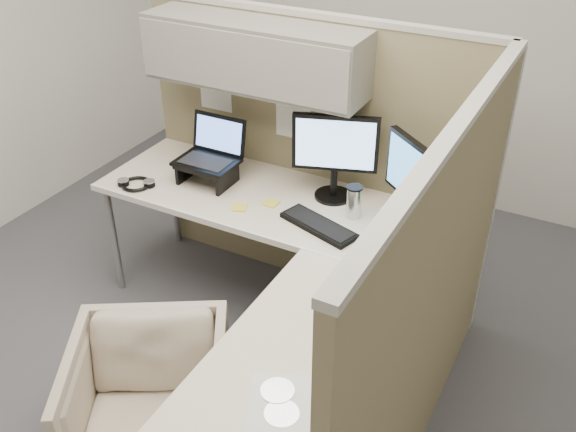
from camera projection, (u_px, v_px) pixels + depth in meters
The scene contains 18 objects.
ground at pixel (248, 372), 3.32m from camera, with size 4.50×4.50×0.00m, color #45454B.
partition_back at pixel (286, 112), 3.45m from camera, with size 2.00×0.36×1.63m.
partition_right at pixel (432, 313), 2.48m from camera, with size 0.07×2.03×1.63m.
desk at pixel (280, 259), 3.00m from camera, with size 2.00×1.98×0.73m.
office_chair at pixel (150, 398), 2.74m from camera, with size 0.66×0.61×0.67m, color beige.
monitor_left at pixel (335, 150), 3.26m from camera, with size 0.43×0.20×0.47m.
monitor_right at pixel (414, 181), 2.99m from camera, with size 0.36×0.31×0.47m.
laptop_station at pixel (210, 159), 3.50m from camera, with size 0.33×0.28×0.34m.
keyboard at pixel (319, 226), 3.15m from camera, with size 0.41×0.14×0.02m, color black.
mouse at pixel (365, 245), 2.99m from camera, with size 0.10×0.06×0.04m, color black.
travel_mug at pixel (354, 202), 3.20m from camera, with size 0.08×0.08×0.17m.
soda_can_green at pixel (413, 252), 2.88m from camera, with size 0.07×0.07×0.12m, color silver.
soda_can_silver at pixel (391, 226), 3.06m from camera, with size 0.07×0.07×0.12m, color #268C1E.
sticky_note_a at pixel (240, 208), 3.31m from camera, with size 0.08×0.08×0.01m, color yellow.
sticky_note_d at pixel (271, 203), 3.35m from camera, with size 0.08×0.08×0.01m, color yellow.
headphones at pixel (136, 184), 3.50m from camera, with size 0.22×0.22×0.03m.
paper_stack at pixel (281, 408), 2.18m from camera, with size 0.32×0.35×0.03m.
desk_clock at pixel (338, 323), 2.50m from camera, with size 0.08×0.08×0.08m.
Camera 1 is at (1.30, -2.01, 2.45)m, focal length 40.00 mm.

